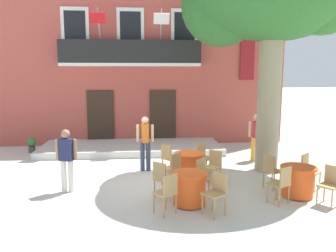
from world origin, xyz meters
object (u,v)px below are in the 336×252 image
object	(u,v)px
cafe_table_middle	(298,181)
cafe_table_front	(189,188)
cafe_chair_front_0	(167,191)
cafe_chair_front_1	(216,191)
cafe_chair_front_2	(204,174)
cafe_chair_near_tree_0	(169,157)
cafe_chair_near_tree_2	(213,165)
pedestrian_by_tree	(67,157)
pedestrian_mid_plaza	(145,140)
pedestrian_near_entrance	(256,135)
cafe_chair_middle_2	(330,183)
cafe_table_near_tree	(189,166)
cafe_chair_middle_1	(281,182)
cafe_chair_middle_0	(272,169)
ground_planter_left	(32,144)
cafe_chair_near_tree_3	(204,156)
cafe_chair_middle_3	(308,169)
cafe_chair_near_tree_1	(173,167)
cafe_chair_front_3	(162,177)

from	to	relation	value
cafe_table_middle	cafe_table_front	bearing A→B (deg)	-173.66
cafe_chair_front_0	cafe_chair_front_1	xyz separation A→B (m)	(1.05, -0.06, 0.00)
cafe_chair_front_2	cafe_table_middle	bearing A→B (deg)	-7.45
cafe_chair_near_tree_0	cafe_chair_near_tree_2	world-z (taller)	same
cafe_chair_front_2	pedestrian_by_tree	bearing A→B (deg)	171.33
cafe_chair_front_0	pedestrian_mid_plaza	xyz separation A→B (m)	(-0.40, 3.37, 0.43)
pedestrian_near_entrance	cafe_chair_middle_2	bearing A→B (deg)	-85.22
cafe_table_front	cafe_chair_front_1	world-z (taller)	cafe_chair_front_1
cafe_table_near_tree	cafe_table_front	distance (m)	1.95
cafe_chair_middle_1	cafe_chair_middle_2	size ratio (longest dim) A/B	1.00
cafe_chair_middle_0	pedestrian_by_tree	xyz separation A→B (m)	(-5.27, 0.19, 0.38)
cafe_chair_front_2	ground_planter_left	bearing A→B (deg)	138.32
cafe_table_middle	cafe_chair_middle_0	xyz separation A→B (m)	(-0.42, 0.62, 0.14)
cafe_chair_near_tree_2	cafe_chair_front_1	world-z (taller)	same
cafe_chair_near_tree_3	cafe_chair_middle_3	world-z (taller)	same
cafe_chair_middle_1	pedestrian_mid_plaza	xyz separation A→B (m)	(-3.07, 3.00, 0.43)
cafe_chair_near_tree_1	cafe_chair_front_3	distance (m)	0.98
cafe_chair_middle_3	pedestrian_near_entrance	bearing A→B (deg)	97.30
cafe_chair_middle_3	cafe_chair_front_0	xyz separation A→B (m)	(-3.81, -1.35, 0.00)
cafe_chair_near_tree_3	cafe_chair_front_2	xyz separation A→B (m)	(-0.34, -1.88, 0.00)
cafe_chair_near_tree_0	cafe_chair_front_1	bearing A→B (deg)	-75.80
cafe_chair_middle_2	cafe_chair_front_3	bearing A→B (deg)	169.10
cafe_chair_middle_0	cafe_table_near_tree	bearing A→B (deg)	153.67
cafe_chair_front_1	cafe_chair_front_2	bearing A→B (deg)	91.88
cafe_table_front	cafe_chair_front_3	size ratio (longest dim) A/B	0.95
cafe_chair_near_tree_2	cafe_table_front	bearing A→B (deg)	-120.82
cafe_chair_front_1	cafe_chair_front_3	bearing A→B (deg)	136.55
cafe_chair_near_tree_2	cafe_chair_front_2	distance (m)	0.96
cafe_chair_near_tree_1	cafe_chair_front_3	bearing A→B (deg)	-111.06
cafe_table_middle	cafe_chair_middle_1	world-z (taller)	cafe_chair_middle_1
cafe_chair_near_tree_3	cafe_chair_middle_1	bearing A→B (deg)	-63.27
pedestrian_by_tree	cafe_table_near_tree	bearing A→B (deg)	13.94
cafe_chair_near_tree_0	cafe_chair_front_2	xyz separation A→B (m)	(0.72, -1.85, 0.00)
cafe_chair_front_2	cafe_chair_near_tree_1	bearing A→B (deg)	131.79
cafe_chair_near_tree_0	cafe_table_middle	size ratio (longest dim) A/B	1.05
cafe_chair_middle_2	pedestrian_near_entrance	xyz separation A→B (m)	(-0.34, 4.09, 0.38)
cafe_table_middle	cafe_chair_middle_1	bearing A→B (deg)	-144.44
cafe_chair_front_3	cafe_chair_front_1	bearing A→B (deg)	-43.45
cafe_chair_middle_0	pedestrian_by_tree	size ratio (longest dim) A/B	0.56
cafe_chair_near_tree_1	pedestrian_mid_plaza	distance (m)	1.70
cafe_table_near_tree	cafe_table_middle	distance (m)	2.94
cafe_chair_near_tree_2	cafe_table_middle	xyz separation A→B (m)	(1.85, -1.16, -0.14)
cafe_chair_near_tree_2	cafe_chair_middle_0	bearing A→B (deg)	-20.77
cafe_chair_front_1	ground_planter_left	world-z (taller)	cafe_chair_front_1
cafe_chair_front_0	pedestrian_by_tree	xyz separation A→B (m)	(-2.41, 1.63, 0.38)
cafe_table_front	pedestrian_near_entrance	bearing A→B (deg)	53.04
pedestrian_near_entrance	cafe_chair_near_tree_2	bearing A→B (deg)	-130.35
ground_planter_left	cafe_chair_middle_3	bearing A→B (deg)	-29.65
cafe_chair_middle_1	cafe_chair_middle_2	distance (m)	1.11
cafe_chair_near_tree_0	cafe_chair_front_2	bearing A→B (deg)	-68.61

